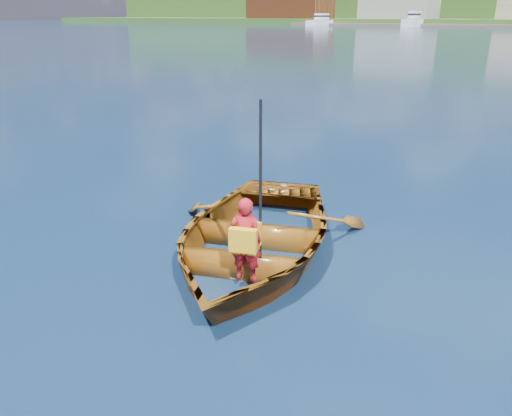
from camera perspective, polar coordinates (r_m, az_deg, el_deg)
ground at (r=7.62m, az=-9.90°, el=-4.28°), size 600.00×600.00×0.00m
rowboat at (r=7.12m, az=-0.43°, el=-3.15°), size 4.33×5.11×0.90m
child_paddler at (r=6.15m, az=-1.17°, el=-3.53°), size 0.47×0.43×2.25m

